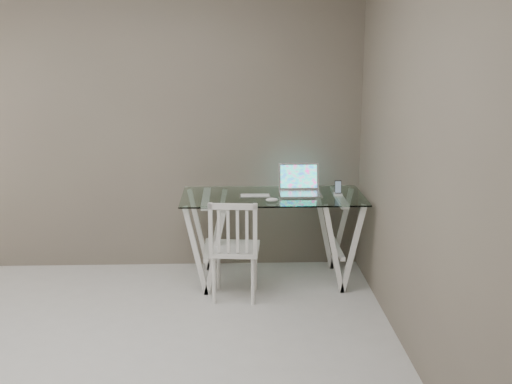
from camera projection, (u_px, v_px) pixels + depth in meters
room at (49, 98)px, 3.27m from camera, size 4.50×4.52×2.71m
desk at (273, 237)px, 5.37m from camera, size 1.50×0.70×0.75m
chair at (234, 245)px, 4.96m from camera, size 0.41×0.41×0.82m
laptop at (300, 187)px, 5.35m from camera, size 0.34×0.31×0.23m
keyboard at (255, 196)px, 5.26m from camera, size 0.25×0.11×0.01m
mouse at (272, 200)px, 5.08m from camera, size 0.10×0.06×0.03m
phone_dock at (338, 191)px, 5.29m from camera, size 0.07×0.07×0.12m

